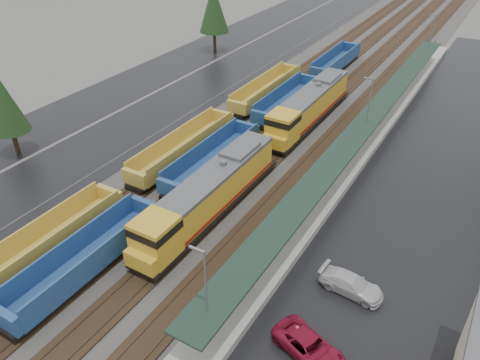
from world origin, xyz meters
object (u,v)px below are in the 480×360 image
Objects in this scene: locomotive_lead at (207,196)px; parked_car_east_c at (351,284)px; locomotive_trail at (308,108)px; parked_car_east_b at (309,347)px; well_string_blue at (159,202)px; well_string_yellow at (40,248)px.

parked_car_east_c is (13.58, -1.92, -1.64)m from locomotive_lead.
locomotive_trail reaches higher than parked_car_east_b.
locomotive_trail is 0.19× the size of well_string_blue.
locomotive_trail is at bearing 90.00° from locomotive_lead.
locomotive_lead is 21.00m from locomotive_trail.
well_string_blue is (4.00, 9.37, 0.02)m from well_string_yellow.
well_string_yellow is 10.18m from well_string_blue.
locomotive_lead is 13.81m from parked_car_east_c.
well_string_yellow is 21.35m from parked_car_east_b.
parked_car_east_b is at bearing 7.20° from well_string_yellow.
locomotive_lead reaches higher than parked_car_east_c.
well_string_blue is 17.59m from parked_car_east_c.
parked_car_east_c is (21.58, 9.09, -0.53)m from well_string_yellow.
well_string_blue is at bearing 88.20° from parked_car_east_b.
parked_car_east_b is (17.18, -6.69, -0.54)m from well_string_blue.
locomotive_lead is at bearing 86.47° from parked_car_east_c.
well_string_blue is 18.44m from parked_car_east_b.
well_string_yellow is 19.12× the size of parked_car_east_c.
locomotive_lead reaches higher than parked_car_east_b.
parked_car_east_b is (21.18, 2.68, -0.52)m from well_string_yellow.
locomotive_lead reaches higher than well_string_blue.
locomotive_trail is 32.20m from parked_car_east_b.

